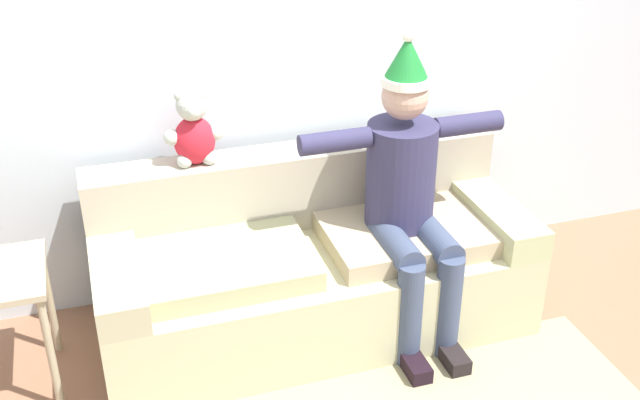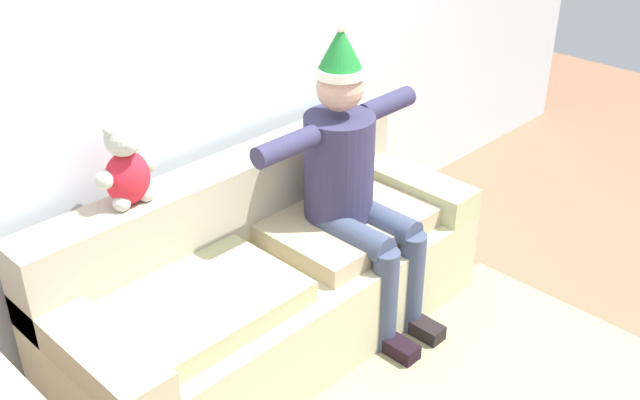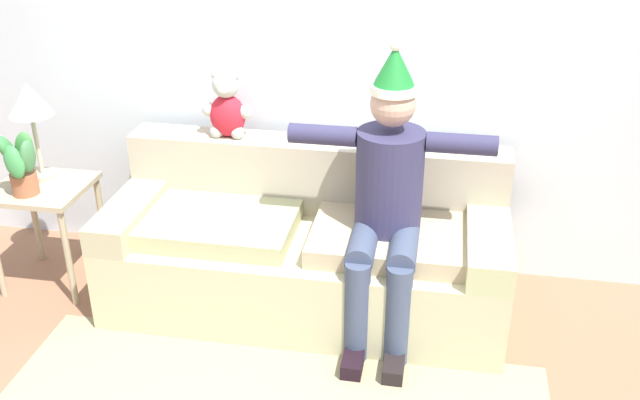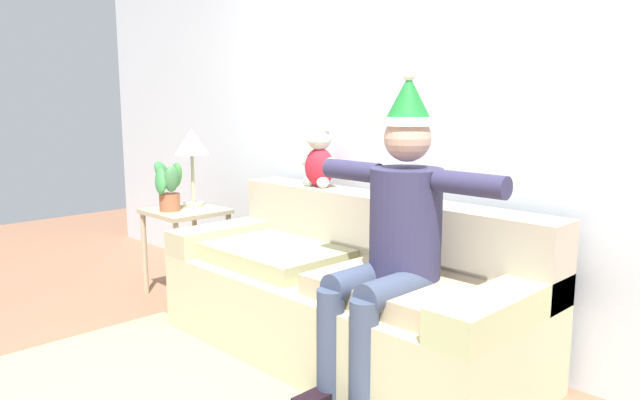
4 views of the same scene
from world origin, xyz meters
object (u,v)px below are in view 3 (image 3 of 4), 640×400
at_px(couch, 308,247).
at_px(side_table, 44,203).
at_px(person_seated, 387,194).
at_px(teddy_bear, 227,107).
at_px(potted_plant, 21,164).
at_px(table_lamp, 30,104).

xyz_separation_m(couch, side_table, (-1.49, -0.08, 0.18)).
bearing_deg(person_seated, couch, 159.22).
height_order(teddy_bear, potted_plant, teddy_bear).
xyz_separation_m(couch, potted_plant, (-1.51, -0.19, 0.46)).
relative_size(teddy_bear, potted_plant, 1.04).
distance_m(couch, side_table, 1.50).
bearing_deg(teddy_bear, couch, -28.29).
height_order(teddy_bear, table_lamp, teddy_bear).
bearing_deg(potted_plant, person_seated, 0.70).
bearing_deg(teddy_bear, side_table, -160.65).
xyz_separation_m(couch, person_seated, (0.44, -0.17, 0.44)).
relative_size(person_seated, side_table, 2.46).
distance_m(person_seated, table_lamp, 1.99).
bearing_deg(side_table, potted_plant, -101.88).
distance_m(teddy_bear, side_table, 1.17).
relative_size(teddy_bear, table_lamp, 0.68).
distance_m(teddy_bear, table_lamp, 1.06).
xyz_separation_m(person_seated, table_lamp, (-1.96, 0.18, 0.28)).
bearing_deg(couch, teddy_bear, 151.71).
distance_m(side_table, potted_plant, 0.30).
bearing_deg(person_seated, potted_plant, -179.30).
bearing_deg(couch, table_lamp, 179.37).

